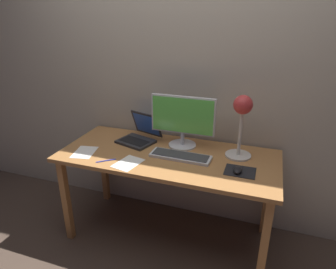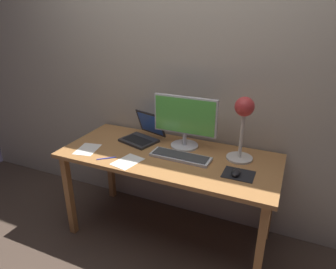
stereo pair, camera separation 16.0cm
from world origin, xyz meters
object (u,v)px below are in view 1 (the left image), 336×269
(mouse, at_px, (238,170))
(pen, at_px, (106,161))
(monitor, at_px, (183,119))
(laptop, at_px, (141,133))
(keyboard_main, at_px, (180,156))
(desk_lamp, at_px, (242,115))

(mouse, bearing_deg, pen, -171.08)
(monitor, distance_m, pen, 0.65)
(monitor, bearing_deg, pen, -135.84)
(pen, bearing_deg, laptop, 78.76)
(keyboard_main, bearing_deg, mouse, -11.52)
(monitor, xyz_separation_m, mouse, (0.46, -0.28, -0.20))
(mouse, distance_m, pen, 0.91)
(monitor, bearing_deg, desk_lamp, -5.06)
(laptop, bearing_deg, monitor, 0.06)
(keyboard_main, xyz_separation_m, laptop, (-0.40, 0.20, 0.05))
(desk_lamp, bearing_deg, laptop, 177.23)
(keyboard_main, xyz_separation_m, mouse, (0.42, -0.08, 0.01))
(monitor, distance_m, laptop, 0.39)
(laptop, relative_size, pen, 2.50)
(laptop, relative_size, desk_lamp, 0.77)
(monitor, height_order, mouse, monitor)
(mouse, height_order, pen, mouse)
(laptop, height_order, desk_lamp, desk_lamp)
(keyboard_main, distance_m, pen, 0.53)
(laptop, xyz_separation_m, pen, (-0.08, -0.42, -0.06))
(monitor, xyz_separation_m, desk_lamp, (0.44, -0.04, 0.09))
(desk_lamp, relative_size, pen, 3.26)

